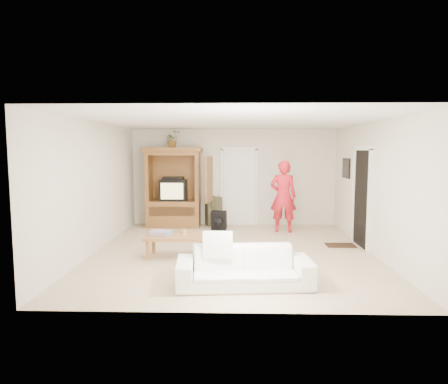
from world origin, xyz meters
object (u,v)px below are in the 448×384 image
(armoire, at_px, (174,193))
(coffee_table, at_px, (176,238))
(sofa, at_px, (244,267))
(man, at_px, (283,196))

(armoire, xyz_separation_m, coffee_table, (0.49, -3.04, -0.54))
(sofa, bearing_deg, armoire, 105.99)
(sofa, relative_size, coffee_table, 1.73)
(coffee_table, bearing_deg, man, 48.07)
(sofa, height_order, coffee_table, sofa)
(sofa, bearing_deg, coffee_table, 123.44)
(coffee_table, bearing_deg, sofa, -49.97)
(armoire, height_order, coffee_table, armoire)
(man, height_order, coffee_table, man)
(armoire, bearing_deg, coffee_table, -80.80)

